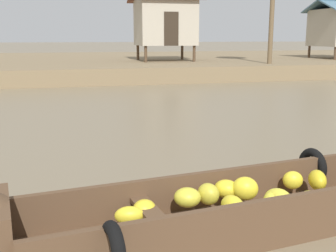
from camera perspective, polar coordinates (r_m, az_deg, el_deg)
name	(u,v)px	position (r m, az deg, el deg)	size (l,w,h in m)	color
ground_plane	(175,123)	(10.61, 0.92, 0.36)	(300.00, 300.00, 0.00)	#7A6B51
riverbank_strip	(103,63)	(28.79, -8.73, 8.39)	(160.00, 20.00, 0.75)	#7F6B4C
banana_boat	(240,203)	(4.87, 9.67, -10.28)	(5.93, 2.22, 0.93)	brown
stilt_house_mid_left	(165,21)	(24.74, -0.41, 14.00)	(3.86, 3.35, 4.01)	#4C3826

